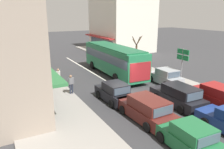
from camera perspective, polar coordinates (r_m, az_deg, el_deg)
name	(u,v)px	position (r m, az deg, el deg)	size (l,w,h in m)	color
ground_plane	(127,93)	(19.14, 4.04, -4.89)	(140.00, 140.00, 0.00)	#353538
lane_centre_line	(107,81)	(22.44, -1.38, -1.73)	(0.20, 28.00, 0.01)	silver
sidewalk_left	(35,85)	(22.34, -19.58, -2.56)	(5.20, 44.00, 0.14)	gray
kerb_right	(144,69)	(27.22, 8.43, 1.35)	(2.80, 44.00, 0.12)	gray
building_right_far	(121,24)	(41.75, 2.35, 13.14)	(9.40, 11.24, 9.78)	silver
city_bus	(113,58)	(24.58, 0.37, 4.33)	(2.93, 10.91, 3.23)	#237A4C
hatchback_behind_bus_mid	(114,93)	(17.20, 0.61, -4.74)	(1.88, 3.73, 1.54)	black
wagon_behind_bus_near	(178,96)	(17.17, 16.88, -5.36)	(2.00, 4.53, 1.58)	black
sedan_queue_far_back	(191,140)	(11.98, 20.03, -15.68)	(2.05, 4.28, 1.47)	#1E6638
wagon_adjacent_lane_trail	(146,109)	(14.42, 8.92, -8.96)	(2.03, 4.54, 1.58)	#561E19
parked_wagon_kerb_front	(218,97)	(18.12, 25.91, -5.20)	(1.96, 4.51, 1.58)	maroon
parked_hatchback_kerb_second	(165,77)	(22.05, 13.79, -0.59)	(1.92, 3.75, 1.54)	#9EA3A8
traffic_light_downstreet	(38,39)	(36.04, -18.82, 8.69)	(0.33, 0.24, 4.20)	gray
directional_road_sign	(183,58)	(21.40, 17.96, 4.11)	(0.10, 1.40, 3.60)	gray
street_tree_right	(136,52)	(28.42, 6.38, 5.75)	(1.53, 1.71, 3.98)	brown
pedestrian_with_handbag_near	(71,83)	(18.66, -10.72, -2.22)	(0.65, 0.26, 1.63)	#232838
pedestrian_browsing_midblock	(58,76)	(21.02, -13.83, -0.37)	(0.45, 0.41, 1.63)	#333338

